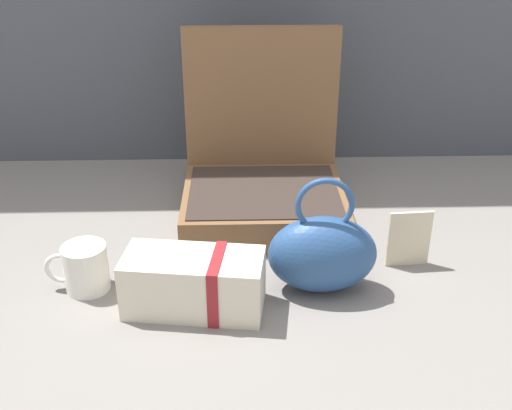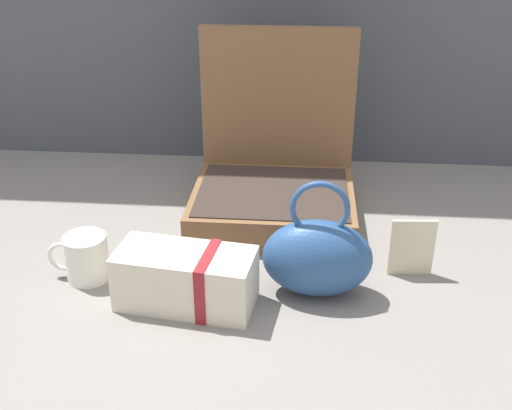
# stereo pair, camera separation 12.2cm
# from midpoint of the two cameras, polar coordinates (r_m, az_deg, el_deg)

# --- Properties ---
(ground_plane) EXTENTS (6.00, 6.00, 0.00)m
(ground_plane) POSITION_cam_midpoint_polar(r_m,az_deg,el_deg) (1.31, -3.74, -5.06)
(ground_plane) COLOR slate
(open_suitcase) EXTENTS (0.37, 0.34, 0.42)m
(open_suitcase) POSITION_cam_midpoint_polar(r_m,az_deg,el_deg) (1.46, -1.75, 2.48)
(open_suitcase) COLOR brown
(open_suitcase) RESTS_ON ground_plane
(teal_pouch_handbag) EXTENTS (0.21, 0.12, 0.24)m
(teal_pouch_handbag) POSITION_cam_midpoint_polar(r_m,az_deg,el_deg) (1.17, 3.17, -4.51)
(teal_pouch_handbag) COLOR #284C7F
(teal_pouch_handbag) RESTS_ON ground_plane
(cream_toiletry_bag) EXTENTS (0.27, 0.15, 0.11)m
(cream_toiletry_bag) POSITION_cam_midpoint_polar(r_m,az_deg,el_deg) (1.15, -8.66, -7.21)
(cream_toiletry_bag) COLOR beige
(cream_toiletry_bag) RESTS_ON ground_plane
(coffee_mug) EXTENTS (0.12, 0.09, 0.09)m
(coffee_mug) POSITION_cam_midpoint_polar(r_m,az_deg,el_deg) (1.25, -18.25, -5.60)
(coffee_mug) COLOR silver
(coffee_mug) RESTS_ON ground_plane
(info_card_left) EXTENTS (0.09, 0.01, 0.12)m
(info_card_left) POSITION_cam_midpoint_polar(r_m,az_deg,el_deg) (1.28, 11.30, -3.15)
(info_card_left) COLOR beige
(info_card_left) RESTS_ON ground_plane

